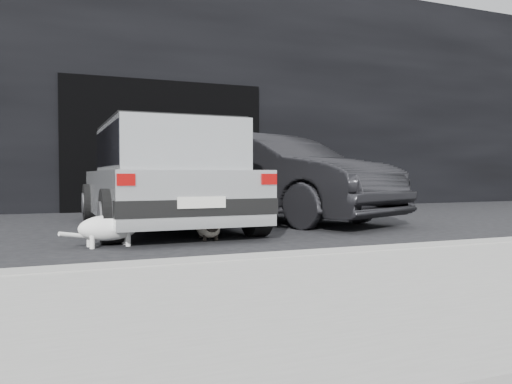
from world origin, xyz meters
name	(u,v)px	position (x,y,z in m)	size (l,w,h in m)	color
ground	(150,234)	(0.00, 0.00, 0.00)	(80.00, 80.00, 0.00)	black
building_facade	(148,100)	(1.00, 6.00, 2.50)	(34.00, 4.00, 5.00)	black
garage_opening	(166,146)	(1.00, 3.99, 1.30)	(4.00, 0.10, 2.60)	black
curb	(334,258)	(1.00, -2.60, 0.06)	(18.00, 0.25, 0.12)	gray
sidewalk	(443,292)	(1.00, -3.80, 0.06)	(18.00, 2.20, 0.11)	gray
silver_hatchback	(163,172)	(0.28, 0.58, 0.76)	(1.93, 3.80, 1.39)	silver
second_car	(272,177)	(2.07, 1.10, 0.68)	(1.44, 4.12, 1.36)	black
cat_siamese	(209,229)	(0.53, -0.71, 0.12)	(0.31, 0.76, 0.26)	beige
cat_white	(113,226)	(-0.52, -0.87, 0.20)	(0.88, 0.37, 0.41)	white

